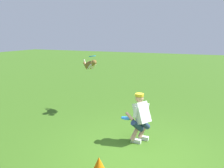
{
  "coord_description": "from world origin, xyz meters",
  "views": [
    {
      "loc": [
        -1.35,
        4.56,
        2.76
      ],
      "look_at": [
        1.28,
        -1.55,
        1.29
      ],
      "focal_mm": 35.72,
      "sensor_mm": 36.0,
      "label": 1
    }
  ],
  "objects_px": {
    "training_cone": "(99,166)",
    "frisbee_held": "(126,118)",
    "frisbee_flying": "(92,56)",
    "dog": "(90,65)",
    "person": "(141,116)"
  },
  "relations": [
    {
      "from": "person",
      "to": "frisbee_flying",
      "type": "xyz_separation_m",
      "value": [
        2.22,
        -1.55,
        1.34
      ]
    },
    {
      "from": "dog",
      "to": "training_cone",
      "type": "xyz_separation_m",
      "value": [
        -2.03,
        3.39,
        -1.52
      ]
    },
    {
      "from": "frisbee_flying",
      "to": "dog",
      "type": "bearing_deg",
      "value": -33.73
    },
    {
      "from": "training_cone",
      "to": "frisbee_held",
      "type": "bearing_deg",
      "value": -88.79
    },
    {
      "from": "frisbee_flying",
      "to": "training_cone",
      "type": "height_order",
      "value": "frisbee_flying"
    },
    {
      "from": "dog",
      "to": "frisbee_held",
      "type": "relative_size",
      "value": 3.2
    },
    {
      "from": "frisbee_flying",
      "to": "frisbee_held",
      "type": "xyz_separation_m",
      "value": [
        -1.84,
        1.6,
        -1.43
      ]
    },
    {
      "from": "person",
      "to": "frisbee_held",
      "type": "bearing_deg",
      "value": 38.35
    },
    {
      "from": "frisbee_flying",
      "to": "frisbee_held",
      "type": "bearing_deg",
      "value": 138.9
    },
    {
      "from": "frisbee_flying",
      "to": "training_cone",
      "type": "distance_m",
      "value": 4.2
    },
    {
      "from": "frisbee_flying",
      "to": "training_cone",
      "type": "xyz_separation_m",
      "value": [
        -1.87,
        3.28,
        -1.84
      ]
    },
    {
      "from": "person",
      "to": "frisbee_held",
      "type": "height_order",
      "value": "person"
    },
    {
      "from": "frisbee_flying",
      "to": "training_cone",
      "type": "bearing_deg",
      "value": 119.74
    },
    {
      "from": "dog",
      "to": "training_cone",
      "type": "distance_m",
      "value": 4.23
    },
    {
      "from": "dog",
      "to": "frisbee_flying",
      "type": "height_order",
      "value": "frisbee_flying"
    }
  ]
}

